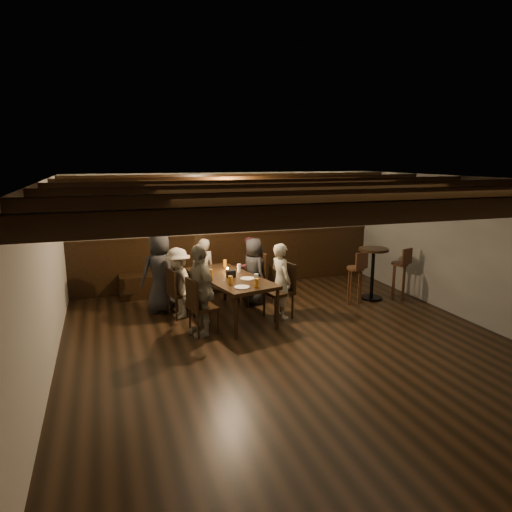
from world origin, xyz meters
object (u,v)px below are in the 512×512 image
object	(u,v)px
person_right_near	(254,271)
person_right_far	(281,281)
chair_right_far	(279,301)
chair_left_far	(203,317)
bar_stool_left	(355,285)
person_bench_right	(249,267)
person_left_far	(200,290)
high_top_table	(373,266)
chair_right_near	(252,288)
dining_table	(229,280)
chair_left_near	(181,302)
person_left_near	(178,283)
bar_stool_right	(399,280)
person_bench_left	(160,272)
person_bench_centre	(204,270)

from	to	relation	value
person_right_near	person_right_far	size ratio (longest dim) A/B	0.96
person_right_near	chair_right_far	bearing A→B (deg)	178.09
chair_left_far	person_right_near	bearing A→B (deg)	121.50
chair_right_far	person_right_far	distance (m)	0.36
chair_left_far	bar_stool_left	xyz separation A→B (m)	(3.00, 0.52, 0.11)
person_bench_right	person_left_far	bearing A→B (deg)	39.29
person_bench_right	person_right_far	distance (m)	1.36
person_bench_right	person_right_near	xyz separation A→B (m)	(-0.05, -0.47, 0.03)
bar_stool_left	high_top_table	bearing A→B (deg)	10.24
person_right_near	high_top_table	distance (m)	2.31
chair_left_far	high_top_table	world-z (taller)	high_top_table
chair_right_near	person_right_near	distance (m)	0.33
chair_left_far	high_top_table	bearing A→B (deg)	89.10
dining_table	person_left_far	bearing A→B (deg)	-149.04
chair_left_near	person_left_far	bearing A→B (deg)	-2.02
person_left_near	bar_stool_left	distance (m)	3.25
person_left_near	high_top_table	world-z (taller)	person_left_near
person_bench_right	bar_stool_right	bearing A→B (deg)	145.32
person_bench_right	person_left_near	world-z (taller)	person_left_near
person_bench_left	bar_stool_left	bearing A→B (deg)	155.05
chair_right_near	bar_stool_left	size ratio (longest dim) A/B	0.95
person_bench_left	person_bench_centre	world-z (taller)	person_bench_left
person_left_far	person_right_near	world-z (taller)	person_left_far
person_right_near	person_right_far	world-z (taller)	person_right_far
dining_table	chair_left_far	bearing A→B (deg)	-147.95
person_left_far	person_right_near	size ratio (longest dim) A/B	1.15
dining_table	bar_stool_right	xyz separation A→B (m)	(3.40, -0.03, -0.28)
chair_right_near	bar_stool_right	distance (m)	2.86
person_bench_left	person_bench_right	world-z (taller)	person_bench_left
person_bench_left	person_right_far	bearing A→B (deg)	140.71
person_bench_left	person_left_near	distance (m)	0.49
chair_right_near	high_top_table	size ratio (longest dim) A/B	0.96
chair_right_far	person_left_far	size ratio (longest dim) A/B	0.66
person_bench_centre	person_right_near	world-z (taller)	person_right_near
person_left_far	high_top_table	world-z (taller)	person_left_far
person_right_far	person_bench_right	bearing A→B (deg)	-6.34
dining_table	chair_left_near	xyz separation A→B (m)	(-0.80, 0.28, -0.40)
bar_stool_right	chair_right_far	bearing A→B (deg)	167.58
person_bench_left	person_right_far	size ratio (longest dim) A/B	1.11
chair_right_far	bar_stool_right	size ratio (longest dim) A/B	0.93
dining_table	person_right_near	distance (m)	0.88
person_bench_centre	person_right_near	size ratio (longest dim) A/B	0.98
dining_table	person_left_near	distance (m)	0.88
chair_right_near	person_right_far	size ratio (longest dim) A/B	0.75
person_bench_left	person_bench_centre	bearing A→B (deg)	-170.54
dining_table	bar_stool_right	size ratio (longest dim) A/B	2.03
chair_right_near	person_bench_left	xyz separation A→B (m)	(-1.68, 0.09, 0.42)
chair_left_near	chair_left_far	world-z (taller)	chair_left_far
chair_right_far	dining_table	bearing A→B (deg)	57.99
chair_right_far	person_bench_left	size ratio (longest dim) A/B	0.66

